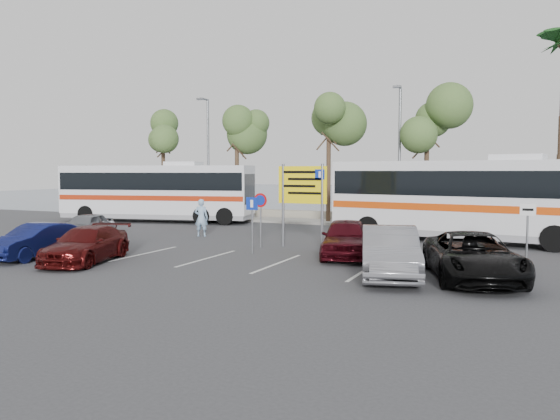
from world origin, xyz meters
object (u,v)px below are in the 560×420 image
at_px(street_lamp_right, 399,149).
at_px(car_silver_a, 85,226).
at_px(car_silver_b, 389,252).
at_px(street_lamp_left, 208,152).
at_px(car_red, 346,238).
at_px(pedestrian_near, 201,218).
at_px(pedestrian_far, 558,230).
at_px(coach_bus_left, 157,194).
at_px(suv_black, 473,257).
at_px(direction_sign, 302,191).
at_px(car_maroon, 86,245).
at_px(coach_bus_right, 471,202).
at_px(car_blue, 37,241).

relative_size(street_lamp_right, car_silver_a, 2.15).
xyz_separation_m(car_silver_a, car_silver_b, (15.44, -3.38, 0.15)).
bearing_deg(street_lamp_left, car_red, -41.97).
relative_size(street_lamp_left, pedestrian_near, 4.23).
height_order(pedestrian_near, pedestrian_far, pedestrian_near).
relative_size(coach_bus_left, car_silver_a, 3.42).
bearing_deg(pedestrian_near, street_lamp_right, -148.12).
relative_size(coach_bus_left, suv_black, 2.46).
xyz_separation_m(street_lamp_left, street_lamp_right, (13.00, 0.00, 0.00)).
bearing_deg(car_silver_a, street_lamp_left, 78.74).
xyz_separation_m(direction_sign, pedestrian_far, (10.00, 3.30, -1.56)).
bearing_deg(street_lamp_right, pedestrian_far, -41.26).
bearing_deg(coach_bus_left, street_lamp_right, 11.38).
bearing_deg(direction_sign, car_maroon, -130.63).
bearing_deg(car_silver_a, suv_black, -22.44).
bearing_deg(suv_black, coach_bus_right, 78.17).
bearing_deg(suv_black, direction_sign, 131.41).
bearing_deg(pedestrian_near, coach_bus_right, 178.41).
height_order(car_blue, car_red, car_red).
bearing_deg(street_lamp_left, direction_sign, -43.17).
height_order(street_lamp_left, direction_sign, street_lamp_left).
distance_m(direction_sign, pedestrian_near, 6.52).
bearing_deg(coach_bus_left, car_silver_b, -34.67).
bearing_deg(street_lamp_left, pedestrian_far, -18.48).
distance_m(street_lamp_left, direction_sign, 15.24).
bearing_deg(suv_black, street_lamp_left, 124.15).
bearing_deg(car_blue, suv_black, 7.98).
height_order(direction_sign, car_blue, direction_sign).
distance_m(car_blue, pedestrian_near, 8.60).
bearing_deg(pedestrian_far, street_lamp_left, 47.36).
xyz_separation_m(coach_bus_right, pedestrian_far, (3.50, -1.36, -0.99)).
xyz_separation_m(car_red, pedestrian_near, (-8.62, 3.48, 0.20)).
bearing_deg(car_silver_b, car_silver_a, 152.15).
bearing_deg(street_lamp_left, car_blue, -80.47).
xyz_separation_m(direction_sign, car_maroon, (-5.75, -6.70, -1.79)).
bearing_deg(suv_black, pedestrian_far, 54.16).
relative_size(car_silver_b, pedestrian_near, 2.52).
xyz_separation_m(street_lamp_right, suv_black, (5.30, -14.84, -3.88)).
relative_size(coach_bus_right, pedestrian_near, 6.95).
xyz_separation_m(direction_sign, suv_black, (7.30, -4.52, -1.71)).
distance_m(car_red, pedestrian_far, 9.08).
height_order(car_blue, suv_black, suv_black).
xyz_separation_m(car_maroon, pedestrian_far, (15.74, 10.00, 0.23)).
xyz_separation_m(street_lamp_left, coach_bus_left, (-2.00, -3.02, -2.80)).
xyz_separation_m(coach_bus_left, car_blue, (4.86, -14.00, -1.15)).
distance_m(car_blue, suv_black, 15.59).
xyz_separation_m(street_lamp_left, car_blue, (2.86, -17.02, -3.95)).
bearing_deg(car_silver_a, car_silver_b, -25.80).
distance_m(coach_bus_right, car_silver_b, 9.93).
bearing_deg(coach_bus_left, suv_black, -30.22).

